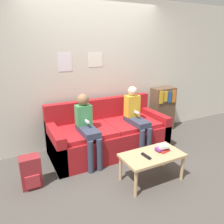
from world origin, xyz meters
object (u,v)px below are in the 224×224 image
backpack (31,172)px  couch (108,135)px  tv_remote (146,156)px  person_right (136,117)px  person_left (87,126)px  bookshelf (162,109)px  coffee_table (152,158)px

backpack → couch: bearing=18.3°
tv_remote → person_right: bearing=60.9°
tv_remote → person_left: bearing=115.3°
tv_remote → backpack: (-1.38, 0.62, -0.19)m
person_left → tv_remote: 1.02m
person_left → tv_remote: person_left is taller
couch → bookshelf: (1.46, 0.35, 0.17)m
bookshelf → couch: bearing=-166.7°
tv_remote → backpack: bearing=151.5°
couch → coffee_table: 1.07m
coffee_table → person_left: (-0.60, 0.85, 0.28)m
bookshelf → backpack: bearing=-164.2°
coffee_table → tv_remote: (-0.12, -0.02, 0.06)m
person_left → bookshelf: (1.93, 0.55, -0.16)m
person_left → bookshelf: 2.01m
person_left → backpack: 1.01m
person_right → bookshelf: bearing=28.1°
coffee_table → tv_remote: 0.13m
couch → tv_remote: couch is taller
coffee_table → bookshelf: size_ratio=0.90×
tv_remote → backpack: backpack is taller
person_right → backpack: 1.84m
backpack → person_left: bearing=15.1°
coffee_table → person_right: person_right is taller
tv_remote → backpack: size_ratio=0.40×
couch → tv_remote: 1.08m
tv_remote → bookshelf: 2.02m
couch → person_right: (0.43, -0.21, 0.33)m
bookshelf → backpack: 2.94m
bookshelf → backpack: bookshelf is taller
person_right → backpack: (-1.78, -0.24, -0.41)m
coffee_table → tv_remote: size_ratio=4.87×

